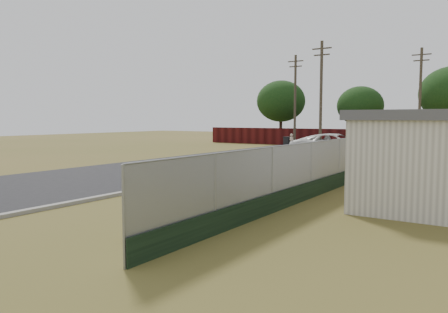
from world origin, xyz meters
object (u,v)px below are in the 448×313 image
Objects in this scene: fire_hydrant at (144,224)px; trash_bin at (288,142)px; pedestrian at (292,142)px; mailbox at (253,154)px; pickup_truck at (336,146)px.

trash_bin reaches higher than fire_hydrant.
fire_hydrant is at bearing 126.92° from pedestrian.
pedestrian reaches higher than mailbox.
pedestrian is (-9.08, 27.61, 0.39)m from fire_hydrant.
pickup_truck is 4.20× the size of pedestrian.
pedestrian is at bearing 108.51° from mailbox.
pickup_truck is at bearing 158.49° from pedestrian.
pickup_truck is 11.74m from trash_bin.
pickup_truck reaches higher than pedestrian.
pickup_truck is (0.37, 11.14, -0.16)m from mailbox.
trash_bin is (-7.91, 8.66, -0.33)m from pickup_truck.
mailbox is 1.23× the size of trash_bin.
fire_hydrant is 0.12× the size of pickup_truck.
fire_hydrant is 23.03m from pickup_truck.
pedestrian is at bearing 48.85° from pickup_truck.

